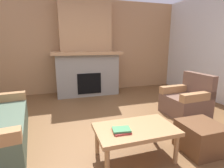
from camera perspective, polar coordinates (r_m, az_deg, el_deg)
The scene contains 7 objects.
ground at distance 2.96m, azimuth 1.28°, elevation -16.44°, with size 9.00×9.00×0.00m, color brown.
wall_back_wood_panel at distance 5.50m, azimuth -9.07°, elevation 11.77°, with size 6.00×0.12×2.70m, color tan.
fireplace at distance 5.14m, azimuth -8.34°, elevation 9.64°, with size 1.90×0.82×2.70m.
armchair at distance 3.99m, azimuth 22.93°, elevation -4.96°, with size 0.80×0.80×0.85m.
coffee_table at distance 2.32m, azimuth 7.54°, elevation -14.88°, with size 1.00×0.60×0.43m.
ottoman at distance 2.81m, azimuth 26.56°, elevation -15.02°, with size 0.52×0.52×0.40m, color brown.
book_stack_near_edge at distance 2.17m, azimuth 3.05°, elevation -14.64°, with size 0.23×0.19×0.04m.
Camera 1 is at (-0.84, -2.43, 1.46)m, focal length 28.48 mm.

